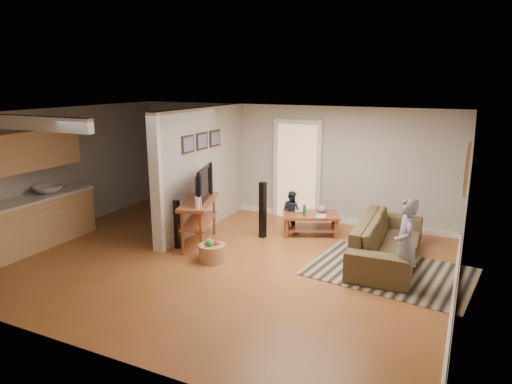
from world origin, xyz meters
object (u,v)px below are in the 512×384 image
Objects in this scene: sofa at (386,260)px; tv_console at (199,205)px; speaker_right at (263,210)px; toddler at (291,230)px; toy_basket at (212,252)px; speaker_left at (177,224)px; child at (402,287)px; coffee_table at (311,218)px.

sofa is 3.49m from tv_console.
toddler is (0.35, 0.65, -0.56)m from speaker_right.
toddler is (0.62, 2.13, -0.17)m from toy_basket.
speaker_left is at bearing 68.57° from toddler.
tv_console is at bearing 99.74° from sofa.
tv_console is at bearing 57.34° from speaker_left.
toy_basket is (0.90, -0.27, -0.29)m from speaker_left.
child is at bearing 6.31° from toy_basket.
toddler is at bearing 73.97° from speaker_right.
toy_basket is at bearing -103.29° from child.
tv_console is (-1.71, -1.45, 0.44)m from coffee_table.
speaker_right is at bearing 84.12° from sofa.
tv_console reaches higher than coffee_table.
child is (2.02, -1.73, -0.34)m from coffee_table.
speaker_right is at bearing -131.53° from child.
child is (2.83, -1.14, -0.56)m from speaker_right.
tv_console is 1.27m from speaker_right.
speaker_right is at bearing -143.66° from coffee_table.
toddler is at bearing 73.75° from toy_basket.
sofa is at bearing 20.44° from speaker_left.
sofa is 2.72× the size of speaker_left.
toy_basket is 2.23m from toddler.
coffee_table reaches higher than toddler.
coffee_table is 2.68m from speaker_left.
toy_basket is at bearing -12.40° from speaker_left.
coffee_table is at bearing -170.18° from toddler.
speaker_right is at bearing 79.55° from toy_basket.
child is (3.10, 0.34, -0.17)m from toy_basket.
speaker_right is at bearing 50.17° from speaker_left.
child is at bearing -9.85° from speaker_right.
coffee_table is 2.76× the size of toy_basket.
speaker_left reaches higher than sofa.
child is at bearing 161.91° from toddler.
speaker_right is 0.93m from toddler.
toy_basket is at bearing -88.38° from speaker_right.
speaker_left is 2.45m from toddler.
coffee_table is 1.51× the size of toddler.
speaker_left is at bearing -108.55° from child.
toddler is (1.26, 1.51, -0.78)m from tv_console.
tv_console is 0.55m from speaker_left.
toy_basket is (-1.08, -2.07, -0.17)m from coffee_table.
toddler is at bearing 55.03° from speaker_left.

